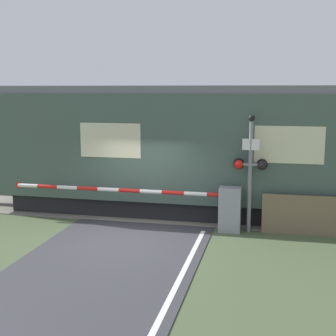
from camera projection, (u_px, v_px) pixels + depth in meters
The scene contains 6 objects.
ground_plane at pixel (131, 238), 12.44m from camera, with size 80.00×80.00×0.00m, color #475638.
track_bed at pixel (158, 209), 15.34m from camera, with size 36.00×3.20×0.13m.
train at pixel (287, 151), 14.13m from camera, with size 18.59×2.93×4.02m.
crossing_barrier at pixel (208, 205), 13.07m from camera, with size 6.84×0.44×1.25m.
signal_post at pixel (250, 166), 12.72m from camera, with size 0.92×0.26×3.25m.
roadside_fence at pixel (333, 217), 12.48m from camera, with size 3.74×0.06×1.10m.
Camera 1 is at (3.59, -11.44, 3.94)m, focal length 50.00 mm.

